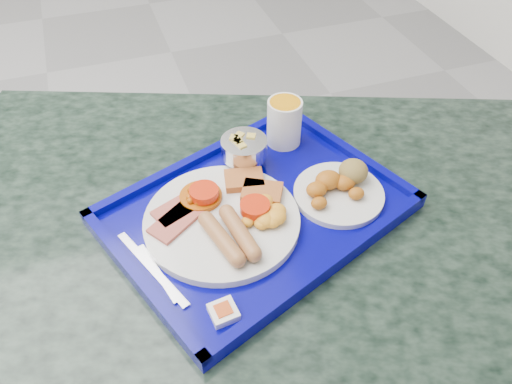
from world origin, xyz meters
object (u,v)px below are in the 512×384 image
Objects in this scene: table at (251,287)px; fruit_bowl at (244,148)px; tray at (256,211)px; main_plate at (228,216)px; bread_plate at (340,187)px; juice_cup at (284,121)px.

table is 0.28m from fruit_bowl.
tray reaches higher than table.
fruit_bowl is at bearing 61.33° from main_plate.
fruit_bowl reaches higher than main_plate.
main_plate is 3.05× the size of fruit_bowl.
table is 0.23m from main_plate.
table is 0.28m from bread_plate.
bread_plate is 1.70× the size of juice_cup.
tray is 0.15m from bread_plate.
juice_cup reaches higher than main_plate.
main_plate is (-0.04, 0.00, 0.22)m from table.
main_plate is at bearing 177.92° from table.
juice_cup reaches higher than fruit_bowl.
bread_plate is at bearing 0.83° from table.
tray is 0.13m from fruit_bowl.
bread_plate is 0.18m from juice_cup.
table is at bearing -179.17° from bread_plate.
main_plate is 0.21m from bread_plate.
juice_cup is at bearing 53.41° from table.
tray is 6.19× the size of juice_cup.
tray is at bearing -125.49° from juice_cup.
main_plate is 0.24m from juice_cup.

